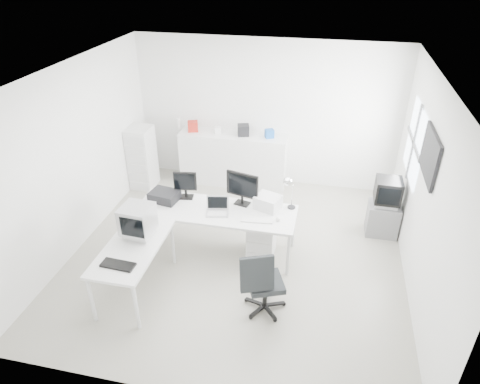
% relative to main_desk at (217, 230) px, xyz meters
% --- Properties ---
extents(floor, '(5.00, 5.00, 0.01)m').
position_rel_main_desk_xyz_m(floor, '(0.33, -0.02, -0.38)').
color(floor, beige).
rests_on(floor, ground).
extents(ceiling, '(5.00, 5.00, 0.01)m').
position_rel_main_desk_xyz_m(ceiling, '(0.33, -0.02, 2.42)').
color(ceiling, white).
rests_on(ceiling, back_wall).
extents(back_wall, '(5.00, 0.02, 2.80)m').
position_rel_main_desk_xyz_m(back_wall, '(0.33, 2.48, 1.02)').
color(back_wall, silver).
rests_on(back_wall, floor).
extents(left_wall, '(0.02, 5.00, 2.80)m').
position_rel_main_desk_xyz_m(left_wall, '(-2.17, -0.02, 1.02)').
color(left_wall, silver).
rests_on(left_wall, floor).
extents(right_wall, '(0.02, 5.00, 2.80)m').
position_rel_main_desk_xyz_m(right_wall, '(2.83, -0.02, 1.02)').
color(right_wall, silver).
rests_on(right_wall, floor).
extents(window, '(0.02, 1.20, 1.10)m').
position_rel_main_desk_xyz_m(window, '(2.81, 1.18, 1.23)').
color(window, white).
rests_on(window, right_wall).
extents(wall_picture, '(0.04, 0.90, 0.60)m').
position_rel_main_desk_xyz_m(wall_picture, '(2.80, 0.08, 1.52)').
color(wall_picture, black).
rests_on(wall_picture, right_wall).
extents(main_desk, '(2.40, 0.80, 0.75)m').
position_rel_main_desk_xyz_m(main_desk, '(0.00, 0.00, 0.00)').
color(main_desk, silver).
rests_on(main_desk, floor).
extents(side_desk, '(0.70, 1.40, 0.75)m').
position_rel_main_desk_xyz_m(side_desk, '(-0.85, -1.10, 0.00)').
color(side_desk, silver).
rests_on(side_desk, floor).
extents(drawer_pedestal, '(0.40, 0.50, 0.60)m').
position_rel_main_desk_xyz_m(drawer_pedestal, '(0.70, 0.05, -0.08)').
color(drawer_pedestal, silver).
rests_on(drawer_pedestal, floor).
extents(inkjet_printer, '(0.47, 0.40, 0.15)m').
position_rel_main_desk_xyz_m(inkjet_printer, '(-0.85, 0.10, 0.45)').
color(inkjet_printer, black).
rests_on(inkjet_printer, main_desk).
extents(lcd_monitor_small, '(0.38, 0.26, 0.45)m').
position_rel_main_desk_xyz_m(lcd_monitor_small, '(-0.55, 0.25, 0.60)').
color(lcd_monitor_small, black).
rests_on(lcd_monitor_small, main_desk).
extents(lcd_monitor_large, '(0.55, 0.32, 0.53)m').
position_rel_main_desk_xyz_m(lcd_monitor_large, '(0.35, 0.25, 0.64)').
color(lcd_monitor_large, black).
rests_on(lcd_monitor_large, main_desk).
extents(laptop, '(0.40, 0.40, 0.22)m').
position_rel_main_desk_xyz_m(laptop, '(0.05, -0.10, 0.49)').
color(laptop, '#B7B7BA').
rests_on(laptop, main_desk).
extents(white_keyboard, '(0.47, 0.19, 0.02)m').
position_rel_main_desk_xyz_m(white_keyboard, '(0.65, -0.15, 0.38)').
color(white_keyboard, silver).
rests_on(white_keyboard, main_desk).
extents(white_mouse, '(0.07, 0.07, 0.07)m').
position_rel_main_desk_xyz_m(white_mouse, '(0.95, -0.10, 0.41)').
color(white_mouse, silver).
rests_on(white_mouse, main_desk).
extents(laser_printer, '(0.43, 0.40, 0.20)m').
position_rel_main_desk_xyz_m(laser_printer, '(0.75, 0.22, 0.48)').
color(laser_printer, silver).
rests_on(laser_printer, main_desk).
extents(desk_lamp, '(0.18, 0.18, 0.48)m').
position_rel_main_desk_xyz_m(desk_lamp, '(1.10, 0.30, 0.61)').
color(desk_lamp, silver).
rests_on(desk_lamp, main_desk).
extents(crt_monitor, '(0.44, 0.44, 0.47)m').
position_rel_main_desk_xyz_m(crt_monitor, '(-0.85, -0.85, 0.61)').
color(crt_monitor, '#B7B7BA').
rests_on(crt_monitor, side_desk).
extents(black_keyboard, '(0.44, 0.20, 0.03)m').
position_rel_main_desk_xyz_m(black_keyboard, '(-0.85, -1.50, 0.39)').
color(black_keyboard, black).
rests_on(black_keyboard, side_desk).
extents(office_chair, '(0.75, 0.75, 0.99)m').
position_rel_main_desk_xyz_m(office_chair, '(0.94, -1.08, 0.12)').
color(office_chair, '#222526').
rests_on(office_chair, floor).
extents(tv_cabinet, '(0.50, 0.41, 0.55)m').
position_rel_main_desk_xyz_m(tv_cabinet, '(2.55, 1.03, -0.10)').
color(tv_cabinet, slate).
rests_on(tv_cabinet, floor).
extents(crt_tv, '(0.50, 0.48, 0.45)m').
position_rel_main_desk_xyz_m(crt_tv, '(2.55, 1.03, 0.40)').
color(crt_tv, black).
rests_on(crt_tv, tv_cabinet).
extents(sideboard, '(2.08, 0.52, 1.04)m').
position_rel_main_desk_xyz_m(sideboard, '(-0.25, 2.22, 0.15)').
color(sideboard, silver).
rests_on(sideboard, floor).
extents(clutter_box_a, '(0.24, 0.23, 0.20)m').
position_rel_main_desk_xyz_m(clutter_box_a, '(-1.05, 2.22, 0.76)').
color(clutter_box_a, '#A42017').
rests_on(clutter_box_a, sideboard).
extents(clutter_box_b, '(0.15, 0.14, 0.12)m').
position_rel_main_desk_xyz_m(clutter_box_b, '(-0.55, 2.22, 0.73)').
color(clutter_box_b, silver).
rests_on(clutter_box_b, sideboard).
extents(clutter_box_c, '(0.25, 0.24, 0.21)m').
position_rel_main_desk_xyz_m(clutter_box_c, '(-0.05, 2.22, 0.77)').
color(clutter_box_c, black).
rests_on(clutter_box_c, sideboard).
extents(clutter_box_d, '(0.20, 0.19, 0.16)m').
position_rel_main_desk_xyz_m(clutter_box_d, '(0.45, 2.22, 0.74)').
color(clutter_box_d, '#1853A8').
rests_on(clutter_box_d, sideboard).
extents(clutter_bottle, '(0.07, 0.07, 0.22)m').
position_rel_main_desk_xyz_m(clutter_bottle, '(-1.35, 2.26, 0.78)').
color(clutter_bottle, silver).
rests_on(clutter_bottle, sideboard).
extents(filing_cabinet, '(0.43, 0.51, 1.22)m').
position_rel_main_desk_xyz_m(filing_cabinet, '(-1.95, 1.71, 0.24)').
color(filing_cabinet, silver).
rests_on(filing_cabinet, floor).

